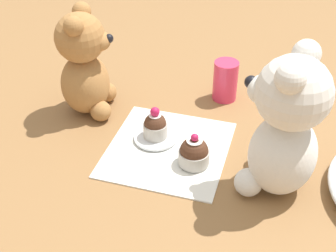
% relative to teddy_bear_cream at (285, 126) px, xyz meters
% --- Properties ---
extents(ground_plane, '(4.00, 4.00, 0.00)m').
position_rel_teddy_bear_cream_xyz_m(ground_plane, '(-0.04, -0.21, -0.13)').
color(ground_plane, olive).
extents(knitted_placemat, '(0.23, 0.22, 0.01)m').
position_rel_teddy_bear_cream_xyz_m(knitted_placemat, '(-0.04, -0.21, -0.12)').
color(knitted_placemat, silver).
rests_on(knitted_placemat, ground_plane).
extents(teddy_bear_cream, '(0.15, 0.14, 0.26)m').
position_rel_teddy_bear_cream_xyz_m(teddy_bear_cream, '(0.00, 0.00, 0.00)').
color(teddy_bear_cream, silver).
rests_on(teddy_bear_cream, ground_plane).
extents(teddy_bear_tan, '(0.13, 0.13, 0.22)m').
position_rel_teddy_bear_cream_xyz_m(teddy_bear_tan, '(-0.12, -0.40, -0.02)').
color(teddy_bear_tan, '#A3703D').
rests_on(teddy_bear_tan, ground_plane).
extents(cupcake_near_cream_bear, '(0.06, 0.06, 0.06)m').
position_rel_teddy_bear_cream_xyz_m(cupcake_near_cream_bear, '(-0.01, -0.15, -0.10)').
color(cupcake_near_cream_bear, '#B2ADA3').
rests_on(cupcake_near_cream_bear, knitted_placemat).
extents(saucer_plate, '(0.08, 0.08, 0.01)m').
position_rel_teddy_bear_cream_xyz_m(saucer_plate, '(-0.06, -0.24, -0.12)').
color(saucer_plate, silver).
rests_on(saucer_plate, knitted_placemat).
extents(cupcake_near_tan_bear, '(0.05, 0.05, 0.07)m').
position_rel_teddy_bear_cream_xyz_m(cupcake_near_tan_bear, '(-0.06, -0.24, -0.09)').
color(cupcake_near_tan_bear, '#B2ADA3').
rests_on(cupcake_near_tan_bear, saucer_plate).
extents(juice_glass, '(0.05, 0.05, 0.09)m').
position_rel_teddy_bear_cream_xyz_m(juice_glass, '(-0.25, -0.14, -0.08)').
color(juice_glass, '#DB3356').
rests_on(juice_glass, ground_plane).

